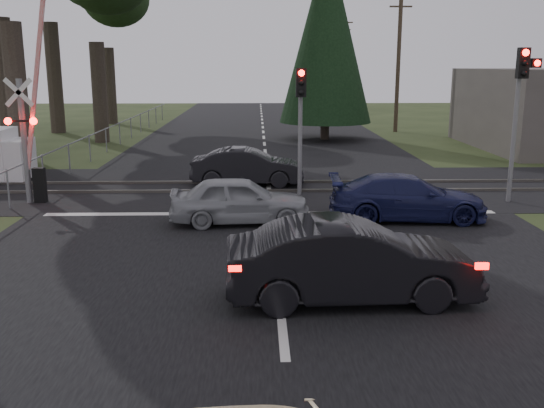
{
  "coord_description": "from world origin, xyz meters",
  "views": [
    {
      "loc": [
        -0.39,
        -8.8,
        4.2
      ],
      "look_at": [
        -0.08,
        3.79,
        1.3
      ],
      "focal_mm": 40.0,
      "sensor_mm": 36.0,
      "label": 1
    }
  ],
  "objects_px": {
    "silver_car": "(240,200)",
    "utility_pole_far": "(343,60)",
    "traffic_signal_right": "(521,95)",
    "dark_hatchback": "(351,262)",
    "crossing_signal": "(31,137)",
    "blue_sedan": "(407,198)",
    "utility_pole_mid": "(399,56)",
    "traffic_signal_center": "(301,110)",
    "dark_car_far": "(248,167)"
  },
  "relations": [
    {
      "from": "silver_car",
      "to": "utility_pole_far",
      "type": "bearing_deg",
      "value": -15.09
    },
    {
      "from": "traffic_signal_right",
      "to": "dark_hatchback",
      "type": "distance_m",
      "value": 10.43
    },
    {
      "from": "utility_pole_far",
      "to": "silver_car",
      "type": "distance_m",
      "value": 48.93
    },
    {
      "from": "dark_hatchback",
      "to": "crossing_signal",
      "type": "bearing_deg",
      "value": 43.53
    },
    {
      "from": "dark_hatchback",
      "to": "blue_sedan",
      "type": "relative_size",
      "value": 1.05
    },
    {
      "from": "crossing_signal",
      "to": "traffic_signal_right",
      "type": "xyz_separation_m",
      "value": [
        14.82,
        -0.31,
        1.26
      ]
    },
    {
      "from": "traffic_signal_right",
      "to": "utility_pole_far",
      "type": "distance_m",
      "value": 45.56
    },
    {
      "from": "traffic_signal_right",
      "to": "utility_pole_far",
      "type": "xyz_separation_m",
      "value": [
        0.95,
        45.53,
        1.41
      ]
    },
    {
      "from": "crossing_signal",
      "to": "traffic_signal_right",
      "type": "height_order",
      "value": "crossing_signal"
    },
    {
      "from": "utility_pole_mid",
      "to": "traffic_signal_center",
      "type": "bearing_deg",
      "value": -111.21
    },
    {
      "from": "traffic_signal_right",
      "to": "utility_pole_mid",
      "type": "xyz_separation_m",
      "value": [
        0.95,
        20.53,
        1.41
      ]
    },
    {
      "from": "utility_pole_far",
      "to": "utility_pole_mid",
      "type": "bearing_deg",
      "value": -90.0
    },
    {
      "from": "utility_pole_mid",
      "to": "silver_car",
      "type": "relative_size",
      "value": 2.4
    },
    {
      "from": "blue_sedan",
      "to": "dark_car_far",
      "type": "xyz_separation_m",
      "value": [
        -4.48,
        5.08,
        0.03
      ]
    },
    {
      "from": "traffic_signal_center",
      "to": "utility_pole_far",
      "type": "height_order",
      "value": "utility_pole_far"
    },
    {
      "from": "dark_hatchback",
      "to": "silver_car",
      "type": "distance_m",
      "value": 6.01
    },
    {
      "from": "blue_sedan",
      "to": "utility_pole_far",
      "type": "bearing_deg",
      "value": -2.91
    },
    {
      "from": "utility_pole_mid",
      "to": "blue_sedan",
      "type": "height_order",
      "value": "utility_pole_mid"
    },
    {
      "from": "crossing_signal",
      "to": "traffic_signal_right",
      "type": "distance_m",
      "value": 14.88
    },
    {
      "from": "silver_car",
      "to": "dark_hatchback",
      "type": "bearing_deg",
      "value": -162.9
    },
    {
      "from": "utility_pole_mid",
      "to": "silver_car",
      "type": "bearing_deg",
      "value": -112.31
    },
    {
      "from": "utility_pole_mid",
      "to": "crossing_signal",
      "type": "bearing_deg",
      "value": -127.97
    },
    {
      "from": "crossing_signal",
      "to": "utility_pole_far",
      "type": "xyz_separation_m",
      "value": [
        15.77,
        45.21,
        2.67
      ]
    },
    {
      "from": "utility_pole_mid",
      "to": "dark_car_far",
      "type": "distance_m",
      "value": 20.21
    },
    {
      "from": "utility_pole_mid",
      "to": "blue_sedan",
      "type": "distance_m",
      "value": 23.44
    },
    {
      "from": "utility_pole_far",
      "to": "blue_sedan",
      "type": "xyz_separation_m",
      "value": [
        -4.75,
        -47.58,
        -4.1
      ]
    },
    {
      "from": "utility_pole_mid",
      "to": "blue_sedan",
      "type": "xyz_separation_m",
      "value": [
        -4.75,
        -22.58,
        -4.1
      ]
    },
    {
      "from": "dark_hatchback",
      "to": "silver_car",
      "type": "relative_size",
      "value": 1.2
    },
    {
      "from": "traffic_signal_center",
      "to": "blue_sedan",
      "type": "distance_m",
      "value": 4.79
    },
    {
      "from": "dark_car_far",
      "to": "utility_pole_far",
      "type": "bearing_deg",
      "value": -9.29
    },
    {
      "from": "traffic_signal_right",
      "to": "dark_hatchback",
      "type": "relative_size",
      "value": 1.04
    },
    {
      "from": "traffic_signal_center",
      "to": "crossing_signal",
      "type": "bearing_deg",
      "value": -173.85
    },
    {
      "from": "silver_car",
      "to": "blue_sedan",
      "type": "bearing_deg",
      "value": -90.69
    },
    {
      "from": "utility_pole_far",
      "to": "silver_car",
      "type": "xyz_separation_m",
      "value": [
        -9.38,
        -47.85,
        -4.09
      ]
    },
    {
      "from": "dark_hatchback",
      "to": "traffic_signal_center",
      "type": "bearing_deg",
      "value": -0.77
    },
    {
      "from": "traffic_signal_center",
      "to": "blue_sedan",
      "type": "xyz_separation_m",
      "value": [
        2.75,
        -3.26,
        -2.18
      ]
    },
    {
      "from": "traffic_signal_center",
      "to": "dark_hatchback",
      "type": "bearing_deg",
      "value": -88.21
    },
    {
      "from": "crossing_signal",
      "to": "traffic_signal_right",
      "type": "relative_size",
      "value": 1.48
    },
    {
      "from": "utility_pole_far",
      "to": "crossing_signal",
      "type": "bearing_deg",
      "value": -109.23
    },
    {
      "from": "traffic_signal_center",
      "to": "blue_sedan",
      "type": "bearing_deg",
      "value": -49.88
    },
    {
      "from": "crossing_signal",
      "to": "dark_hatchback",
      "type": "xyz_separation_m",
      "value": [
        8.56,
        -8.24,
        -1.32
      ]
    },
    {
      "from": "crossing_signal",
      "to": "traffic_signal_center",
      "type": "relative_size",
      "value": 1.7
    },
    {
      "from": "utility_pole_far",
      "to": "dark_hatchback",
      "type": "xyz_separation_m",
      "value": [
        -7.21,
        -53.46,
        -3.98
      ]
    },
    {
      "from": "crossing_signal",
      "to": "utility_pole_far",
      "type": "height_order",
      "value": "utility_pole_far"
    },
    {
      "from": "silver_car",
      "to": "traffic_signal_right",
      "type": "bearing_deg",
      "value": -78.57
    },
    {
      "from": "traffic_signal_center",
      "to": "silver_car",
      "type": "relative_size",
      "value": 1.09
    },
    {
      "from": "crossing_signal",
      "to": "traffic_signal_right",
      "type": "bearing_deg",
      "value": -1.21
    },
    {
      "from": "silver_car",
      "to": "blue_sedan",
      "type": "distance_m",
      "value": 4.63
    },
    {
      "from": "traffic_signal_center",
      "to": "dark_hatchback",
      "type": "xyz_separation_m",
      "value": [
        0.29,
        -9.13,
        -2.06
      ]
    },
    {
      "from": "traffic_signal_center",
      "to": "utility_pole_mid",
      "type": "height_order",
      "value": "utility_pole_mid"
    }
  ]
}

